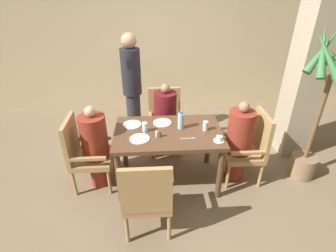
# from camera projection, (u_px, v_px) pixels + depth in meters

# --- Properties ---
(ground_plane) EXTENTS (16.00, 16.00, 0.00)m
(ground_plane) POSITION_uv_depth(u_px,v_px,m) (168.00, 179.00, 3.55)
(ground_plane) COLOR #7A664C
(wall_back) EXTENTS (8.00, 0.06, 2.80)m
(wall_back) POSITION_uv_depth(u_px,v_px,m) (160.00, 37.00, 4.90)
(wall_back) COLOR #C6B289
(wall_back) RESTS_ON ground_plane
(pillar_stone) EXTENTS (0.44, 0.44, 2.70)m
(pillar_stone) POSITION_uv_depth(u_px,v_px,m) (310.00, 65.00, 3.53)
(pillar_stone) COLOR tan
(pillar_stone) RESTS_ON ground_plane
(dining_table) EXTENTS (1.31, 0.82, 0.76)m
(dining_table) POSITION_uv_depth(u_px,v_px,m) (168.00, 138.00, 3.23)
(dining_table) COLOR brown
(dining_table) RESTS_ON ground_plane
(chair_left_side) EXTENTS (0.49, 0.49, 0.95)m
(chair_left_side) POSITION_uv_depth(u_px,v_px,m) (84.00, 152.00, 3.25)
(chair_left_side) COLOR #A88451
(chair_left_side) RESTS_ON ground_plane
(diner_in_left_chair) EXTENTS (0.32, 0.32, 1.12)m
(diner_in_left_chair) POSITION_uv_depth(u_px,v_px,m) (96.00, 146.00, 3.22)
(diner_in_left_chair) COLOR maroon
(diner_in_left_chair) RESTS_ON ground_plane
(chair_far_side) EXTENTS (0.49, 0.49, 0.95)m
(chair_far_side) POSITION_uv_depth(u_px,v_px,m) (165.00, 119.00, 3.99)
(chair_far_side) COLOR #A88451
(chair_far_side) RESTS_ON ground_plane
(diner_in_far_chair) EXTENTS (0.32, 0.32, 1.12)m
(diner_in_far_chair) POSITION_uv_depth(u_px,v_px,m) (165.00, 119.00, 3.83)
(diner_in_far_chair) COLOR #5B1419
(diner_in_far_chair) RESTS_ON ground_plane
(chair_right_side) EXTENTS (0.49, 0.49, 0.95)m
(chair_right_side) POSITION_uv_depth(u_px,v_px,m) (249.00, 146.00, 3.36)
(chair_right_side) COLOR #A88451
(chair_right_side) RESTS_ON ground_plane
(diner_in_right_chair) EXTENTS (0.32, 0.32, 1.12)m
(diner_in_right_chair) POSITION_uv_depth(u_px,v_px,m) (239.00, 141.00, 3.31)
(diner_in_right_chair) COLOR maroon
(diner_in_right_chair) RESTS_ON ground_plane
(chair_near_corner) EXTENTS (0.49, 0.49, 0.95)m
(chair_near_corner) POSITION_uv_depth(u_px,v_px,m) (147.00, 196.00, 2.60)
(chair_near_corner) COLOR #A88451
(chair_near_corner) RESTS_ON ground_plane
(standing_host) EXTENTS (0.29, 0.33, 1.72)m
(standing_host) POSITION_uv_depth(u_px,v_px,m) (132.00, 86.00, 4.02)
(standing_host) COLOR #2D2D33
(standing_host) RESTS_ON ground_plane
(potted_palm) EXTENTS (0.71, 0.72, 1.97)m
(potted_palm) POSITION_uv_depth(u_px,v_px,m) (321.00, 112.00, 3.14)
(potted_palm) COLOR #896B4C
(potted_palm) RESTS_ON ground_plane
(plate_main_left) EXTENTS (0.23, 0.23, 0.01)m
(plate_main_left) POSITION_uv_depth(u_px,v_px,m) (140.00, 139.00, 3.02)
(plate_main_left) COLOR white
(plate_main_left) RESTS_ON dining_table
(plate_main_right) EXTENTS (0.23, 0.23, 0.01)m
(plate_main_right) POSITION_uv_depth(u_px,v_px,m) (162.00, 123.00, 3.35)
(plate_main_right) COLOR white
(plate_main_right) RESTS_ON dining_table
(plate_dessert_center) EXTENTS (0.23, 0.23, 0.01)m
(plate_dessert_center) POSITION_uv_depth(u_px,v_px,m) (132.00, 125.00, 3.31)
(plate_dessert_center) COLOR white
(plate_dessert_center) RESTS_ON dining_table
(teacup_with_saucer) EXTENTS (0.13, 0.13, 0.06)m
(teacup_with_saucer) POSITION_uv_depth(u_px,v_px,m) (219.00, 139.00, 2.98)
(teacup_with_saucer) COLOR white
(teacup_with_saucer) RESTS_ON dining_table
(water_bottle) EXTENTS (0.07, 0.07, 0.22)m
(water_bottle) POSITION_uv_depth(u_px,v_px,m) (181.00, 121.00, 3.19)
(water_bottle) COLOR #A3C6DB
(water_bottle) RESTS_ON dining_table
(glass_tall_near) EXTENTS (0.06, 0.06, 0.12)m
(glass_tall_near) POSITION_uv_depth(u_px,v_px,m) (205.00, 126.00, 3.17)
(glass_tall_near) COLOR silver
(glass_tall_near) RESTS_ON dining_table
(glass_tall_mid) EXTENTS (0.06, 0.06, 0.12)m
(glass_tall_mid) POSITION_uv_depth(u_px,v_px,m) (145.00, 127.00, 3.15)
(glass_tall_mid) COLOR silver
(glass_tall_mid) RESTS_ON dining_table
(salt_shaker) EXTENTS (0.03, 0.03, 0.08)m
(salt_shaker) POSITION_uv_depth(u_px,v_px,m) (157.00, 134.00, 3.04)
(salt_shaker) COLOR white
(salt_shaker) RESTS_ON dining_table
(pepper_shaker) EXTENTS (0.03, 0.03, 0.07)m
(pepper_shaker) POSITION_uv_depth(u_px,v_px,m) (160.00, 134.00, 3.05)
(pepper_shaker) COLOR #4C3D2D
(pepper_shaker) RESTS_ON dining_table
(fork_beside_plate) EXTENTS (0.17, 0.02, 0.00)m
(fork_beside_plate) POSITION_uv_depth(u_px,v_px,m) (189.00, 138.00, 3.03)
(fork_beside_plate) COLOR silver
(fork_beside_plate) RESTS_ON dining_table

